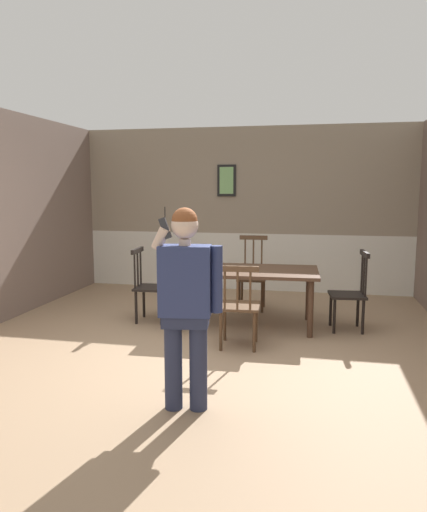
% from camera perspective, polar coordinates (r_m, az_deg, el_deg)
% --- Properties ---
extents(ground_plane, '(7.65, 7.65, 0.00)m').
position_cam_1_polar(ground_plane, '(5.12, -2.11, -11.76)').
color(ground_plane, '#9E7F60').
extents(room_back_partition, '(5.66, 0.17, 2.75)m').
position_cam_1_polar(room_back_partition, '(8.25, 3.67, 5.16)').
color(room_back_partition, gray).
rests_on(room_back_partition, ground_plane).
extents(dining_table, '(1.81, 1.04, 0.72)m').
position_cam_1_polar(dining_table, '(6.08, 3.92, -2.32)').
color(dining_table, '#4C3323').
rests_on(dining_table, ground_plane).
extents(chair_near_window, '(0.47, 0.47, 0.93)m').
position_cam_1_polar(chair_near_window, '(5.27, 3.01, -5.87)').
color(chair_near_window, '#513823').
rests_on(chair_near_window, ground_plane).
extents(chair_by_doorway, '(0.42, 0.42, 1.05)m').
position_cam_1_polar(chair_by_doorway, '(6.96, 4.60, -2.31)').
color(chair_by_doorway, '#513823').
rests_on(chair_by_doorway, ground_plane).
extents(chair_at_table_head, '(0.46, 0.46, 0.98)m').
position_cam_1_polar(chair_at_table_head, '(6.13, 15.88, -4.21)').
color(chair_at_table_head, black).
rests_on(chair_at_table_head, ground_plane).
extents(chair_opposite_corner, '(0.44, 0.44, 0.96)m').
position_cam_1_polar(chair_opposite_corner, '(6.36, -7.62, -3.54)').
color(chair_opposite_corner, black).
rests_on(chair_opposite_corner, ground_plane).
extents(person_figure, '(0.55, 0.27, 1.60)m').
position_cam_1_polar(person_figure, '(3.72, -3.25, -4.91)').
color(person_figure, '#282E49').
rests_on(person_figure, ground_plane).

